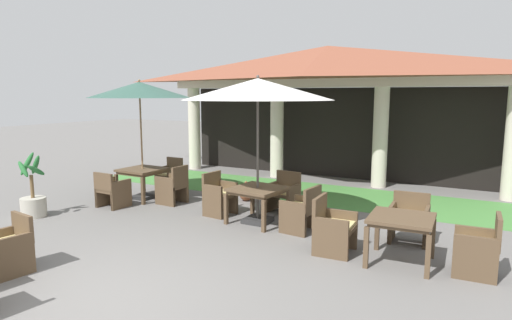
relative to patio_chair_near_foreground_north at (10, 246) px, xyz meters
The scene contains 20 objects.
ground_plane 1.73m from the patio_chair_near_foreground_north, ahead, with size 60.00×60.00×0.00m, color slate.
background_pavilion 9.12m from the patio_chair_near_foreground_north, 78.90° to the left, with size 10.61×2.80×3.89m.
lawn_strip 7.07m from the patio_chair_near_foreground_north, 76.24° to the left, with size 12.41×2.42×0.01m, color #47843D.
patio_chair_near_foreground_north is the anchor object (origin of this frame).
patio_table_mid_left 5.73m from the patio_chair_near_foreground_north, 32.30° to the left, with size 0.96×0.96×0.73m.
patio_chair_mid_left_west 4.83m from the patio_chair_near_foreground_north, 38.48° to the left, with size 0.62×0.67×0.91m.
patio_chair_mid_left_north 6.30m from the patio_chair_near_foreground_north, 40.60° to the left, with size 0.65×0.54×0.85m.
patio_chair_mid_left_east 6.65m from the patio_chair_near_foreground_north, 27.84° to the left, with size 0.60×0.57×0.90m.
patio_table_mid_right 4.33m from the patio_chair_near_foreground_north, 63.45° to the left, with size 1.06×1.06×0.71m.
patio_umbrella_mid_right 4.87m from the patio_chair_near_foreground_north, 63.45° to the left, with size 2.93×2.93×2.90m.
patio_chair_mid_right_north 5.28m from the patio_chair_near_foreground_north, 67.25° to the left, with size 0.67×0.59×0.87m.
patio_chair_mid_right_west 4.09m from the patio_chair_near_foreground_north, 76.70° to the left, with size 0.58×0.63×0.90m.
patio_chair_mid_right_east 4.77m from the patio_chair_near_foreground_north, 52.09° to the left, with size 0.62×0.69×0.87m.
patio_table_far_back 4.56m from the patio_chair_near_foreground_north, 109.25° to the left, with size 0.99×0.99×0.75m.
patio_umbrella_far_back 5.07m from the patio_chair_near_foreground_north, 109.25° to the left, with size 2.43×2.43×2.89m.
patio_chair_far_back_east 4.30m from the patio_chair_near_foreground_north, 97.17° to the left, with size 0.60×0.57×0.91m.
patio_chair_far_back_north 5.46m from the patio_chair_near_foreground_north, 105.55° to the left, with size 0.56×0.55×0.88m.
patio_chair_far_back_south 3.68m from the patio_chair_near_foreground_north, 114.75° to the left, with size 0.61×0.60×0.82m.
potted_palm_left_edge 3.09m from the patio_chair_near_foreground_north, 140.21° to the left, with size 0.51×0.51×1.36m.
terracotta_urn 5.39m from the patio_chair_near_foreground_north, 81.15° to the left, with size 0.34×0.34×0.48m.
Camera 1 is at (4.28, -3.39, 2.54)m, focal length 30.52 mm.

